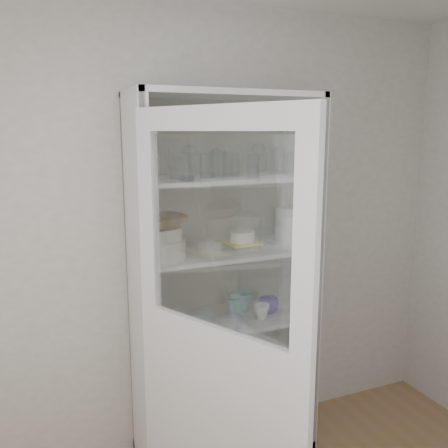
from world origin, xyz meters
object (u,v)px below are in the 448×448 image
object	(u,v)px
goblet_2	(258,157)
mug_blue	(269,305)
terracotta_bowl	(161,221)
glass_platter	(242,245)
yellow_trivet	(242,243)
measuring_cups	(179,326)
teal_jar	(235,304)
plate_stack_front	(162,249)
tin_box	(265,367)
mug_white	(262,311)
goblet_3	(278,159)
white_ramekin	(242,236)
grey_bowl_stack	(286,224)
plate_stack_back	(166,238)
pantry_cabinet	(220,300)
goblet_0	(189,159)
goblet_1	(216,161)
cream_bowl	(161,234)
mug_teal	(242,301)
cream_dish	(204,382)
white_canister	(153,317)
cupboard_door	(218,377)

from	to	relation	value
goblet_2	mug_blue	xyz separation A→B (m)	(-0.00, -0.16, -0.85)
terracotta_bowl	glass_platter	bearing A→B (deg)	7.28
yellow_trivet	measuring_cups	distance (m)	0.57
mug_blue	teal_jar	bearing A→B (deg)	171.45
plate_stack_front	tin_box	distance (m)	1.04
goblet_2	mug_white	distance (m)	0.88
goblet_3	white_ramekin	world-z (taller)	goblet_3
goblet_2	glass_platter	xyz separation A→B (m)	(-0.16, -0.12, -0.48)
teal_jar	tin_box	world-z (taller)	teal_jar
glass_platter	grey_bowl_stack	distance (m)	0.32
goblet_3	mug_white	bearing A→B (deg)	-136.13
goblet_2	plate_stack_back	world-z (taller)	goblet_2
pantry_cabinet	plate_stack_back	xyz separation A→B (m)	(-0.29, 0.08, 0.38)
yellow_trivet	tin_box	size ratio (longest dim) A/B	0.81
terracotta_bowl	tin_box	bearing A→B (deg)	6.47
measuring_cups	tin_box	distance (m)	0.68
plate_stack_front	goblet_0	bearing A→B (deg)	39.29
pantry_cabinet	mug_white	xyz separation A→B (m)	(0.19, -0.16, -0.04)
goblet_0	goblet_1	distance (m)	0.15
cream_bowl	goblet_3	bearing A→B (deg)	10.54
yellow_trivet	measuring_cups	xyz separation A→B (m)	(-0.39, -0.07, -0.41)
plate_stack_front	grey_bowl_stack	distance (m)	0.79
terracotta_bowl	glass_platter	world-z (taller)	terracotta_bowl
goblet_1	teal_jar	distance (m)	0.84
pantry_cabinet	goblet_3	xyz separation A→B (m)	(0.37, 0.01, 0.80)
mug_teal	goblet_2	bearing A→B (deg)	25.70
mug_blue	cream_dish	bearing A→B (deg)	-162.87
goblet_1	plate_stack_back	bearing A→B (deg)	166.08
goblet_2	teal_jar	bearing A→B (deg)	-159.28
goblet_1	mug_blue	xyz separation A→B (m)	(0.28, -0.11, -0.83)
grey_bowl_stack	mug_white	world-z (taller)	grey_bowl_stack
yellow_trivet	cream_dish	size ratio (longest dim) A/B	0.81
plate_stack_back	white_canister	xyz separation A→B (m)	(-0.12, -0.14, -0.39)
mug_teal	cream_bowl	bearing A→B (deg)	-168.15
goblet_2	plate_stack_front	xyz separation A→B (m)	(-0.64, -0.19, -0.44)
glass_platter	white_canister	xyz separation A→B (m)	(-0.52, 0.00, -0.34)
plate_stack_back	measuring_cups	distance (m)	0.48
teal_jar	white_canister	distance (m)	0.50
teal_jar	grey_bowl_stack	bearing A→B (deg)	-4.47
mug_blue	cream_bowl	bearing A→B (deg)	-158.00
glass_platter	cream_dish	size ratio (longest dim) A/B	1.57
white_ramekin	mug_blue	world-z (taller)	white_ramekin
goblet_3	grey_bowl_stack	world-z (taller)	goblet_3
grey_bowl_stack	mug_teal	distance (m)	0.52
plate_stack_back	mug_blue	xyz separation A→B (m)	(0.56, -0.18, -0.41)
terracotta_bowl	white_canister	size ratio (longest dim) A/B	1.88
goblet_0	goblet_3	bearing A→B (deg)	-3.83
pantry_cabinet	terracotta_bowl	bearing A→B (deg)	-161.08
cupboard_door	grey_bowl_stack	distance (m)	1.08
cupboard_door	goblet_2	distance (m)	1.28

